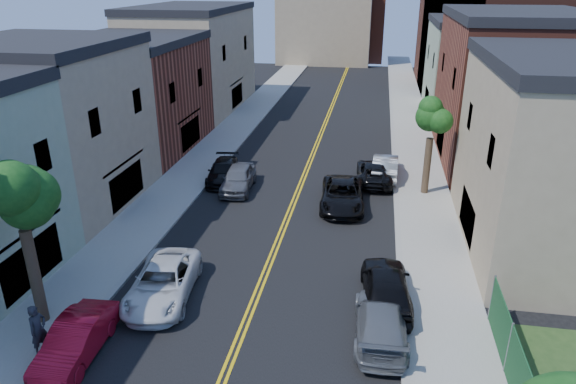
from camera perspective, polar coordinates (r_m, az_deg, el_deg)
The scene contains 25 objects.
sidewalk_left at distance 44.91m, azimuth -6.83°, elevation 6.07°, with size 3.20×100.00×0.15m, color gray.
sidewalk_right at distance 43.28m, azimuth 13.77°, elevation 4.94°, with size 3.20×100.00×0.15m, color gray.
curb_left at distance 44.45m, azimuth -4.65°, elevation 5.99°, with size 0.30×100.00×0.15m, color gray.
curb_right at distance 43.18m, azimuth 11.46°, elevation 5.10°, with size 0.30×100.00×0.15m, color gray.
bldg_left_tan_near at distance 33.18m, azimuth -24.83°, elevation 6.12°, with size 9.00×10.00×9.00m, color #998466.
bldg_left_brick at distance 42.51m, azimuth -16.64°, elevation 9.82°, with size 9.00×12.00×8.00m, color brown.
bldg_left_tan_far at distance 55.08m, azimuth -10.38°, elevation 13.93°, with size 9.00×16.00×9.50m, color #998466.
bldg_right_tan at distance 28.19m, azimuth 28.83°, elevation 2.71°, with size 9.00×12.00×9.00m, color #998466.
bldg_right_brick at distance 41.10m, azimuth 23.19°, elevation 9.97°, with size 9.00×14.00×10.00m, color brown.
bldg_right_palegrn at distance 54.74m, azimuth 20.02°, elevation 12.38°, with size 9.00×12.00×8.50m, color gray.
church at distance 69.53m, azimuth 20.35°, elevation 16.78°, with size 16.20×14.20×22.60m.
backdrop_left at distance 83.95m, azimuth 4.04°, elevation 17.98°, with size 14.00×8.00×12.00m, color #998466.
backdrop_center at distance 87.70m, azimuth 7.03°, elevation 17.42°, with size 10.00×8.00×10.00m, color brown.
tree_left_mid at distance 20.61m, azimuth -28.00°, elevation 2.46°, with size 5.20×5.20×9.29m.
tree_right_far at distance 32.20m, azimuth 15.70°, elevation 9.24°, with size 4.40×4.40×8.03m.
red_sedan at distance 20.79m, azimuth -22.22°, elevation -14.79°, with size 1.50×4.30×1.42m, color #AC0B20.
white_pickup at distance 23.01m, azimuth -13.54°, elevation -9.60°, with size 2.45×5.31×1.47m, color silver.
grey_car_left at distance 33.41m, azimuth -5.47°, elevation 1.51°, with size 1.83×4.54×1.55m, color #57595E.
black_car_left at distance 35.01m, azimuth -7.11°, elevation 2.25°, with size 1.87×4.59×1.33m, color black.
grey_car_right at distance 20.53m, azimuth 10.14°, elevation -13.75°, with size 1.98×4.88×1.42m, color slate.
black_car_right at distance 22.34m, azimuth 10.71°, elevation -10.08°, with size 1.98×4.92×1.68m, color black.
silver_car_right at distance 35.98m, azimuth 10.61°, elevation 2.79°, with size 1.65×4.74×1.56m, color #A3A7AB.
dark_car_right_far at distance 34.97m, azimuth 9.42°, elevation 2.15°, with size 2.33×5.06×1.41m, color black.
black_suv_lane at distance 30.98m, azimuth 5.98°, elevation -0.29°, with size 2.51×5.44×1.51m, color black.
pedestrian_left at distance 21.08m, azimuth -25.68°, elevation -13.44°, with size 0.71×0.47×1.96m, color #222229.
Camera 1 is at (4.54, -1.24, 12.77)m, focal length 32.47 mm.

